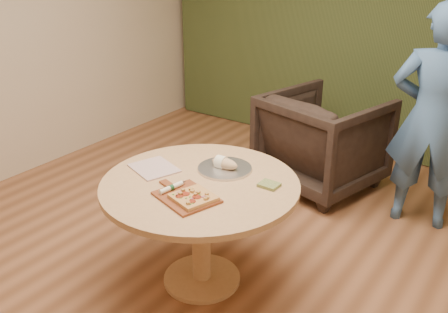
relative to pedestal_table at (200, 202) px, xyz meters
name	(u,v)px	position (x,y,z in m)	size (l,w,h in m)	color
room_shell	(192,83)	(0.00, -0.06, 0.79)	(5.04, 6.04, 2.84)	#9C623E
curtain	(372,19)	(0.00, 2.84, 0.79)	(4.80, 0.14, 2.78)	#2E3C1B
pedestal_table	(200,202)	(0.00, 0.00, 0.00)	(1.25, 1.25, 0.75)	tan
pizza_paddle	(185,197)	(0.06, -0.21, 0.15)	(0.47, 0.37, 0.01)	brown
flatbread_pizza	(193,197)	(0.12, -0.22, 0.17)	(0.28, 0.28, 0.04)	tan
cutlery_roll	(171,188)	(-0.06, -0.20, 0.17)	(0.06, 0.20, 0.03)	white
newspaper	(154,168)	(-0.37, -0.02, 0.15)	(0.30, 0.25, 0.01)	white
serving_tray	(225,168)	(0.02, 0.24, 0.15)	(0.36, 0.36, 0.02)	silver
bread_roll	(224,163)	(0.01, 0.24, 0.18)	(0.19, 0.09, 0.09)	#DBB885
green_packet	(269,185)	(0.38, 0.20, 0.15)	(0.12, 0.10, 0.02)	#59682E
armchair	(323,136)	(0.03, 1.80, -0.12)	(0.94, 0.88, 0.97)	black
person_standing	(432,119)	(0.96, 1.65, 0.28)	(0.65, 0.42, 1.77)	#40689A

